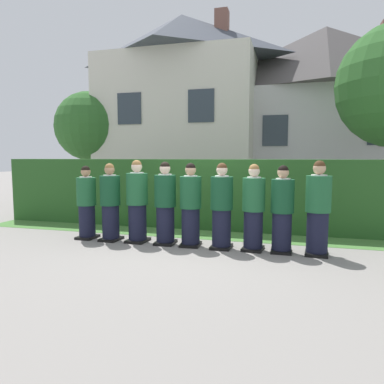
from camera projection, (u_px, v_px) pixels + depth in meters
ground_plane at (192, 246)px, 6.90m from camera, size 60.00×60.00×0.00m
student_front_row_0 at (87, 204)px, 7.47m from camera, size 0.40×0.45×1.54m
student_front_row_1 at (110, 204)px, 7.30m from camera, size 0.41×0.51×1.59m
student_front_row_2 at (137, 203)px, 7.16m from camera, size 0.43×0.53×1.66m
student_front_row_3 at (165, 205)px, 6.99m from camera, size 0.42×0.52×1.63m
student_front_row_4 at (191, 207)px, 6.83m from camera, size 0.42×0.48×1.60m
student_front_row_5 at (222, 208)px, 6.65m from camera, size 0.42×0.47×1.61m
student_front_row_6 at (253, 209)px, 6.52m from camera, size 0.41×0.52×1.59m
student_front_row_7 at (282, 211)px, 6.37m from camera, size 0.41×0.45×1.57m
student_front_row_8 at (318, 210)px, 6.19m from camera, size 0.43×0.54×1.66m
hedge at (212, 194)px, 8.55m from camera, size 10.92×0.70×1.66m
school_building_main at (324, 113)px, 13.74m from camera, size 8.26×3.19×6.63m
school_building_annex at (182, 107)px, 14.27m from camera, size 6.19×4.43×7.28m
oak_tree_left at (90, 127)px, 13.81m from camera, size 2.65×2.65×4.23m
lawn_strip at (204, 235)px, 7.87m from camera, size 10.92×0.90×0.01m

